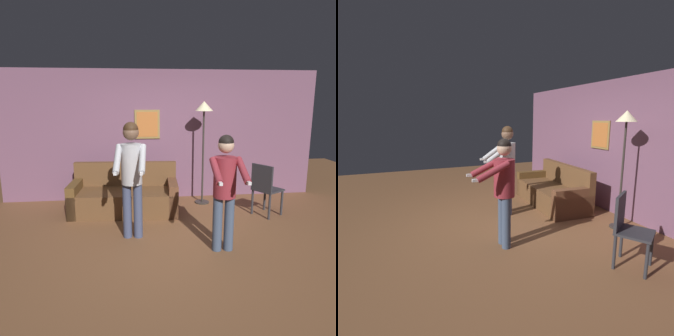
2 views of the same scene
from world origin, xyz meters
The scene contains 7 objects.
ground_plane centered at (0.00, 0.00, 0.00)m, with size 12.00×12.00×0.00m, color brown.
back_wall_assembly centered at (0.00, 2.22, 1.30)m, with size 6.40×0.09×2.60m.
couch centered at (-0.77, 1.38, 0.28)m, with size 1.95×0.98×0.87m.
torchiere_lamp centered at (0.75, 1.73, 1.67)m, with size 0.34×0.34×1.99m.
person_standing_left centered at (-0.64, 0.22, 1.04)m, with size 0.47×0.67×1.72m.
person_standing_right centered at (0.58, -0.35, 0.95)m, with size 0.45×0.66×1.59m.
dining_chair_distant centered at (1.68, 0.89, 0.53)m, with size 0.58×0.58×0.93m.
Camera 1 is at (-0.65, -4.39, 2.05)m, focal length 35.00 mm.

